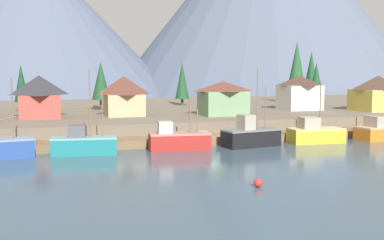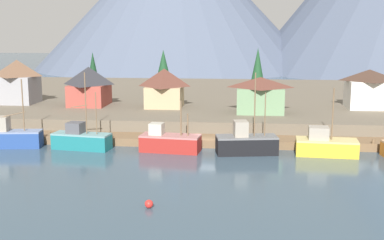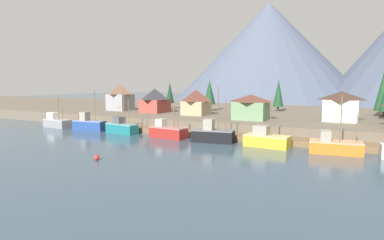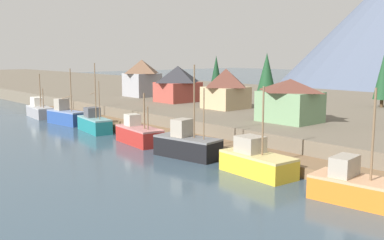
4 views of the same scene
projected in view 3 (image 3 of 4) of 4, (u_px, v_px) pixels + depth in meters
The scene contains 20 objects.
ground_plane at pixel (232, 127), 77.95m from camera, with size 400.00×400.00×1.00m, color #384C5B.
dock at pixel (198, 134), 61.99m from camera, with size 80.00×4.00×1.60m.
shoreline_bank at pixel (248, 116), 88.30m from camera, with size 400.00×56.00×2.50m, color #665B4C.
mountain_west_peak at pixel (268, 52), 178.84m from camera, with size 101.85×101.85×52.69m, color #4C566B.
fishing_boat_grey at pixel (57, 122), 74.34m from camera, with size 7.32×3.28×7.34m.
fishing_boat_blue at pixel (89, 124), 69.79m from camera, with size 7.33×3.18×8.48m.
fishing_boat_teal at pixel (122, 127), 65.63m from camera, with size 7.37×3.36×9.42m.
fishing_boat_red at pixel (168, 131), 60.48m from camera, with size 7.37×3.57×6.17m.
fishing_boat_black at pixel (213, 134), 56.02m from camera, with size 7.47×3.97×9.57m.
fishing_boat_yellow at pixel (266, 139), 52.00m from camera, with size 7.19×3.53×7.90m.
fishing_boat_orange at pixel (334, 146), 47.15m from camera, with size 7.44×4.01×8.34m.
house_grey at pixel (120, 97), 90.01m from camera, with size 6.01×5.70×7.04m.
house_white at pixel (341, 106), 64.81m from camera, with size 6.64×5.89×5.91m.
house_tan at pixel (196, 102), 77.40m from camera, with size 5.75×5.81×5.96m.
house_green at pixel (251, 107), 67.39m from camera, with size 6.96×5.56×5.17m.
house_red at pixel (155, 100), 83.57m from camera, with size 5.87×6.86×6.10m.
conifer_near_right at pixel (278, 93), 87.06m from camera, with size 2.74×2.74×8.42m.
conifer_mid_left at pixel (170, 93), 95.12m from camera, with size 2.32×2.32×7.77m.
conifer_back_left at pixel (210, 92), 88.45m from camera, with size 3.15×3.15×8.31m.
channel_buoy at pixel (97, 157), 43.13m from camera, with size 0.70×0.70×0.70m, color red.
Camera 3 is at (27.50, -52.80, 10.19)m, focal length 30.76 mm.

